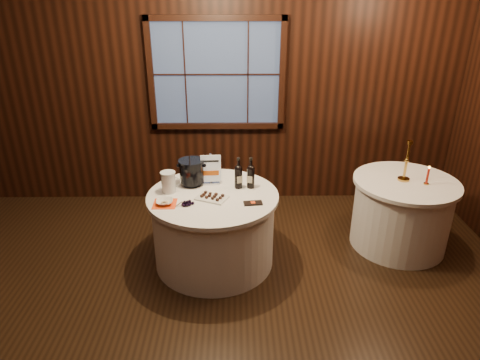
{
  "coord_description": "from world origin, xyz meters",
  "views": [
    {
      "loc": [
        0.22,
        -2.72,
        2.61
      ],
      "look_at": [
        0.26,
        0.9,
        0.97
      ],
      "focal_mm": 32.0,
      "sensor_mm": 36.0,
      "label": 1
    }
  ],
  "objects_px": {
    "sign_stand": "(211,174)",
    "brass_candlestick": "(406,166)",
    "port_bottle_left": "(238,175)",
    "port_bottle_right": "(251,175)",
    "ice_bucket": "(192,172)",
    "red_candle": "(427,177)",
    "cracker_bowl": "(165,202)",
    "side_table": "(401,213)",
    "glass_pitcher": "(169,182)",
    "chocolate_plate": "(212,197)",
    "main_table": "(214,228)",
    "chocolate_box": "(253,203)",
    "grape_bunch": "(187,204)"
  },
  "relations": [
    {
      "from": "sign_stand",
      "to": "brass_candlestick",
      "type": "distance_m",
      "value": 2.0
    },
    {
      "from": "port_bottle_left",
      "to": "port_bottle_right",
      "type": "height_order",
      "value": "port_bottle_left"
    },
    {
      "from": "ice_bucket",
      "to": "red_candle",
      "type": "bearing_deg",
      "value": -0.51
    },
    {
      "from": "port_bottle_right",
      "to": "cracker_bowl",
      "type": "relative_size",
      "value": 2.06
    },
    {
      "from": "side_table",
      "to": "port_bottle_left",
      "type": "xyz_separation_m",
      "value": [
        -1.75,
        -0.15,
        0.52
      ]
    },
    {
      "from": "sign_stand",
      "to": "glass_pitcher",
      "type": "bearing_deg",
      "value": -159.56
    },
    {
      "from": "port_bottle_left",
      "to": "chocolate_plate",
      "type": "xyz_separation_m",
      "value": [
        -0.25,
        -0.24,
        -0.12
      ]
    },
    {
      "from": "port_bottle_right",
      "to": "chocolate_plate",
      "type": "relative_size",
      "value": 0.94
    },
    {
      "from": "port_bottle_right",
      "to": "cracker_bowl",
      "type": "distance_m",
      "value": 0.89
    },
    {
      "from": "main_table",
      "to": "port_bottle_left",
      "type": "xyz_separation_m",
      "value": [
        0.25,
        0.15,
        0.52
      ]
    },
    {
      "from": "side_table",
      "to": "sign_stand",
      "type": "xyz_separation_m",
      "value": [
        -2.03,
        -0.06,
        0.49
      ]
    },
    {
      "from": "chocolate_box",
      "to": "grape_bunch",
      "type": "relative_size",
      "value": 0.91
    },
    {
      "from": "chocolate_box",
      "to": "grape_bunch",
      "type": "height_order",
      "value": "grape_bunch"
    },
    {
      "from": "ice_bucket",
      "to": "glass_pitcher",
      "type": "bearing_deg",
      "value": -141.29
    },
    {
      "from": "glass_pitcher",
      "to": "red_candle",
      "type": "distance_m",
      "value": 2.6
    },
    {
      "from": "chocolate_plate",
      "to": "port_bottle_left",
      "type": "bearing_deg",
      "value": 43.55
    },
    {
      "from": "side_table",
      "to": "port_bottle_right",
      "type": "distance_m",
      "value": 1.71
    },
    {
      "from": "chocolate_box",
      "to": "sign_stand",
      "type": "bearing_deg",
      "value": 126.13
    },
    {
      "from": "ice_bucket",
      "to": "chocolate_plate",
      "type": "distance_m",
      "value": 0.41
    },
    {
      "from": "main_table",
      "to": "red_candle",
      "type": "height_order",
      "value": "red_candle"
    },
    {
      "from": "ice_bucket",
      "to": "grape_bunch",
      "type": "relative_size",
      "value": 1.4
    },
    {
      "from": "main_table",
      "to": "sign_stand",
      "type": "relative_size",
      "value": 3.92
    },
    {
      "from": "grape_bunch",
      "to": "red_candle",
      "type": "bearing_deg",
      "value": 10.58
    },
    {
      "from": "grape_bunch",
      "to": "glass_pitcher",
      "type": "relative_size",
      "value": 0.9
    },
    {
      "from": "main_table",
      "to": "brass_candlestick",
      "type": "distance_m",
      "value": 2.07
    },
    {
      "from": "port_bottle_left",
      "to": "grape_bunch",
      "type": "height_order",
      "value": "port_bottle_left"
    },
    {
      "from": "chocolate_box",
      "to": "glass_pitcher",
      "type": "relative_size",
      "value": 0.82
    },
    {
      "from": "ice_bucket",
      "to": "red_candle",
      "type": "height_order",
      "value": "ice_bucket"
    },
    {
      "from": "ice_bucket",
      "to": "chocolate_box",
      "type": "bearing_deg",
      "value": -35.62
    },
    {
      "from": "port_bottle_right",
      "to": "main_table",
      "type": "bearing_deg",
      "value": -137.01
    },
    {
      "from": "cracker_bowl",
      "to": "grape_bunch",
      "type": "bearing_deg",
      "value": -10.63
    },
    {
      "from": "side_table",
      "to": "brass_candlestick",
      "type": "bearing_deg",
      "value": 155.68
    },
    {
      "from": "sign_stand",
      "to": "brass_candlestick",
      "type": "bearing_deg",
      "value": -2.09
    },
    {
      "from": "sign_stand",
      "to": "glass_pitcher",
      "type": "relative_size",
      "value": 1.55
    },
    {
      "from": "grape_bunch",
      "to": "chocolate_plate",
      "type": "bearing_deg",
      "value": 33.7
    },
    {
      "from": "port_bottle_left",
      "to": "chocolate_plate",
      "type": "bearing_deg",
      "value": -156.43
    },
    {
      "from": "main_table",
      "to": "side_table",
      "type": "distance_m",
      "value": 2.02
    },
    {
      "from": "grape_bunch",
      "to": "red_candle",
      "type": "relative_size",
      "value": 0.95
    },
    {
      "from": "port_bottle_left",
      "to": "ice_bucket",
      "type": "distance_m",
      "value": 0.48
    },
    {
      "from": "cracker_bowl",
      "to": "port_bottle_right",
      "type": "bearing_deg",
      "value": 23.36
    },
    {
      "from": "glass_pitcher",
      "to": "main_table",
      "type": "bearing_deg",
      "value": -9.62
    },
    {
      "from": "sign_stand",
      "to": "chocolate_plate",
      "type": "bearing_deg",
      "value": -90.25
    },
    {
      "from": "main_table",
      "to": "chocolate_plate",
      "type": "xyz_separation_m",
      "value": [
        -0.0,
        -0.09,
        0.4
      ]
    },
    {
      "from": "sign_stand",
      "to": "chocolate_plate",
      "type": "xyz_separation_m",
      "value": [
        0.02,
        -0.34,
        -0.09
      ]
    },
    {
      "from": "grape_bunch",
      "to": "port_bottle_right",
      "type": "bearing_deg",
      "value": 33.31
    },
    {
      "from": "main_table",
      "to": "glass_pitcher",
      "type": "xyz_separation_m",
      "value": [
        -0.43,
        0.06,
        0.49
      ]
    },
    {
      "from": "ice_bucket",
      "to": "chocolate_box",
      "type": "height_order",
      "value": "ice_bucket"
    },
    {
      "from": "ice_bucket",
      "to": "glass_pitcher",
      "type": "height_order",
      "value": "ice_bucket"
    },
    {
      "from": "ice_bucket",
      "to": "grape_bunch",
      "type": "distance_m",
      "value": 0.48
    },
    {
      "from": "side_table",
      "to": "chocolate_box",
      "type": "bearing_deg",
      "value": -162.78
    }
  ]
}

